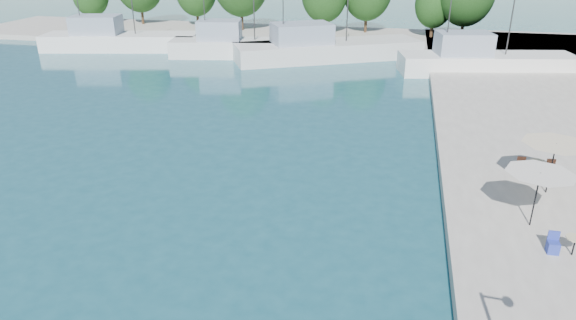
% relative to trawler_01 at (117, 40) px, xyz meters
% --- Properties ---
extents(quay_far, '(90.00, 16.00, 0.60)m').
position_rel_trawler_01_xyz_m(quay_far, '(20.39, 10.82, -0.77)').
color(quay_far, '#A39C93').
rests_on(quay_far, ground).
extents(trawler_01, '(17.74, 8.06, 10.20)m').
position_rel_trawler_01_xyz_m(trawler_01, '(0.00, 0.00, 0.00)').
color(trawler_01, white).
rests_on(trawler_01, ground).
extents(trawler_02, '(15.34, 6.56, 10.20)m').
position_rel_trawler_01_xyz_m(trawler_02, '(14.51, -0.54, 0.00)').
color(trawler_02, silver).
rests_on(trawler_02, ground).
extents(trawler_03, '(19.61, 13.63, 10.20)m').
position_rel_trawler_01_xyz_m(trawler_03, '(23.74, 0.09, -0.00)').
color(trawler_03, silver).
rests_on(trawler_03, ground).
extents(trawler_04, '(16.53, 7.37, 10.20)m').
position_rel_trawler_01_xyz_m(trawler_04, '(39.18, -2.74, 0.00)').
color(trawler_04, white).
rests_on(trawler_04, ground).
extents(tree_07, '(4.54, 4.54, 6.72)m').
position_rel_trawler_01_xyz_m(tree_07, '(34.96, 13.01, 3.41)').
color(tree_07, '#3F2B19').
rests_on(tree_07, quay_far).
extents(umbrella_white, '(2.75, 2.75, 2.39)m').
position_rel_trawler_01_xyz_m(umbrella_white, '(37.75, -32.74, 1.67)').
color(umbrella_white, black).
rests_on(umbrella_white, quay_right).
extents(umbrella_cream, '(3.02, 3.02, 2.47)m').
position_rel_trawler_01_xyz_m(umbrella_cream, '(39.09, -29.34, 1.75)').
color(umbrella_cream, black).
rests_on(umbrella_cream, quay_right).
extents(cafe_table_02, '(1.82, 0.70, 0.76)m').
position_rel_trawler_01_xyz_m(cafe_table_02, '(38.85, -34.75, -0.18)').
color(cafe_table_02, black).
rests_on(cafe_table_02, quay_right).
extents(cafe_table_03, '(1.82, 0.70, 0.76)m').
position_rel_trawler_01_xyz_m(cafe_table_03, '(39.00, -27.31, -0.18)').
color(cafe_table_03, black).
rests_on(cafe_table_03, quay_right).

